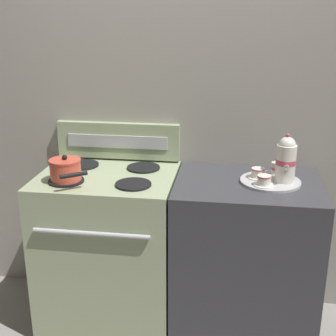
{
  "coord_description": "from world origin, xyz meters",
  "views": [
    {
      "loc": [
        0.3,
        -2.36,
        1.77
      ],
      "look_at": [
        -0.04,
        -0.07,
        0.99
      ],
      "focal_mm": 50.0,
      "sensor_mm": 36.0,
      "label": 1
    }
  ],
  "objects_px": {
    "serving_tray": "(270,181)",
    "teapot": "(286,160)",
    "teacup_left": "(258,173)",
    "creamer_jug": "(276,168)",
    "teacup_right": "(264,181)",
    "saucepan": "(66,170)",
    "stove": "(110,248)"
  },
  "relations": [
    {
      "from": "serving_tray",
      "to": "teapot",
      "type": "height_order",
      "value": "teapot"
    },
    {
      "from": "stove",
      "to": "creamer_jug",
      "type": "height_order",
      "value": "creamer_jug"
    },
    {
      "from": "serving_tray",
      "to": "teacup_left",
      "type": "xyz_separation_m",
      "value": [
        -0.07,
        0.03,
        0.03
      ]
    },
    {
      "from": "teacup_right",
      "to": "saucepan",
      "type": "bearing_deg",
      "value": -176.61
    },
    {
      "from": "teacup_left",
      "to": "saucepan",
      "type": "bearing_deg",
      "value": -170.19
    },
    {
      "from": "saucepan",
      "to": "creamer_jug",
      "type": "xyz_separation_m",
      "value": [
        1.11,
        0.26,
        -0.02
      ]
    },
    {
      "from": "teacup_left",
      "to": "serving_tray",
      "type": "bearing_deg",
      "value": -22.62
    },
    {
      "from": "teapot",
      "to": "teacup_left",
      "type": "height_order",
      "value": "teapot"
    },
    {
      "from": "serving_tray",
      "to": "creamer_jug",
      "type": "xyz_separation_m",
      "value": [
        0.04,
        0.11,
        0.04
      ]
    },
    {
      "from": "serving_tray",
      "to": "creamer_jug",
      "type": "bearing_deg",
      "value": 71.78
    },
    {
      "from": "teacup_right",
      "to": "creamer_jug",
      "type": "relative_size",
      "value": 1.68
    },
    {
      "from": "stove",
      "to": "saucepan",
      "type": "bearing_deg",
      "value": -142.17
    },
    {
      "from": "stove",
      "to": "serving_tray",
      "type": "distance_m",
      "value": 1.0
    },
    {
      "from": "saucepan",
      "to": "teacup_left",
      "type": "height_order",
      "value": "saucepan"
    },
    {
      "from": "teapot",
      "to": "creamer_jug",
      "type": "height_order",
      "value": "teapot"
    },
    {
      "from": "saucepan",
      "to": "stove",
      "type": "bearing_deg",
      "value": 37.83
    },
    {
      "from": "serving_tray",
      "to": "creamer_jug",
      "type": "height_order",
      "value": "creamer_jug"
    },
    {
      "from": "stove",
      "to": "creamer_jug",
      "type": "bearing_deg",
      "value": 7.36
    },
    {
      "from": "serving_tray",
      "to": "teapot",
      "type": "relative_size",
      "value": 1.23
    },
    {
      "from": "teacup_left",
      "to": "creamer_jug",
      "type": "xyz_separation_m",
      "value": [
        0.1,
        0.09,
        0.01
      ]
    },
    {
      "from": "stove",
      "to": "serving_tray",
      "type": "xyz_separation_m",
      "value": [
        0.89,
        0.01,
        0.46
      ]
    },
    {
      "from": "teapot",
      "to": "creamer_jug",
      "type": "distance_m",
      "value": 0.16
    },
    {
      "from": "stove",
      "to": "teapot",
      "type": "relative_size",
      "value": 3.56
    },
    {
      "from": "stove",
      "to": "teacup_right",
      "type": "relative_size",
      "value": 8.53
    },
    {
      "from": "saucepan",
      "to": "teacup_right",
      "type": "height_order",
      "value": "saucepan"
    },
    {
      "from": "saucepan",
      "to": "serving_tray",
      "type": "bearing_deg",
      "value": 7.8
    },
    {
      "from": "saucepan",
      "to": "teacup_left",
      "type": "xyz_separation_m",
      "value": [
        1.01,
        0.17,
        -0.03
      ]
    },
    {
      "from": "teapot",
      "to": "teacup_right",
      "type": "xyz_separation_m",
      "value": [
        -0.11,
        -0.07,
        -0.09
      ]
    },
    {
      "from": "teapot",
      "to": "creamer_jug",
      "type": "bearing_deg",
      "value": 105.12
    },
    {
      "from": "teacup_left",
      "to": "teacup_right",
      "type": "bearing_deg",
      "value": -76.38
    },
    {
      "from": "serving_tray",
      "to": "teapot",
      "type": "bearing_deg",
      "value": -9.71
    },
    {
      "from": "saucepan",
      "to": "serving_tray",
      "type": "relative_size",
      "value": 0.8
    }
  ]
}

